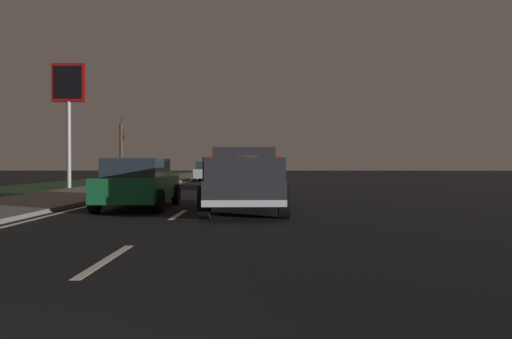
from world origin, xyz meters
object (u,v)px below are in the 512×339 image
at_px(pickup_truck, 244,178).
at_px(sedan_green, 139,183).
at_px(sedan_tan, 249,175).
at_px(gas_price_sign, 69,94).
at_px(bare_tree_far, 121,150).
at_px(sedan_silver, 208,171).

bearing_deg(pickup_truck, sedan_green, 74.28).
distance_m(sedan_tan, gas_price_sign, 11.39).
height_order(pickup_truck, gas_price_sign, gas_price_sign).
bearing_deg(gas_price_sign, pickup_truck, -142.42).
bearing_deg(gas_price_sign, sedan_tan, -97.44).
height_order(sedan_tan, bare_tree_far, bare_tree_far).
bearing_deg(bare_tree_far, sedan_green, -163.00).
height_order(pickup_truck, sedan_silver, pickup_truck).
xyz_separation_m(sedan_tan, sedan_green, (-11.31, 3.17, 0.00)).
xyz_separation_m(pickup_truck, gas_price_sign, (13.59, 10.45, 4.39)).
bearing_deg(sedan_green, sedan_tan, -15.67).
bearing_deg(sedan_silver, sedan_tan, -164.01).
distance_m(sedan_green, bare_tree_far, 27.09).
xyz_separation_m(pickup_truck, sedan_tan, (12.24, 0.11, -0.20)).
relative_size(sedan_silver, gas_price_sign, 0.62).
distance_m(sedan_tan, sedan_green, 11.75).
bearing_deg(sedan_tan, bare_tree_far, 37.31).
relative_size(sedan_silver, sedan_green, 1.00).
distance_m(sedan_tan, bare_tree_far, 18.37).
xyz_separation_m(sedan_tan, gas_price_sign, (1.35, 10.34, 4.59)).
bearing_deg(pickup_truck, gas_price_sign, 37.58).
distance_m(sedan_silver, bare_tree_far, 8.24).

